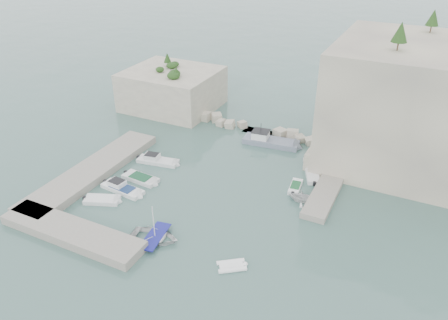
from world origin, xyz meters
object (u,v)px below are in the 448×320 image
at_px(tender_east_d, 313,169).
at_px(motorboat_a, 158,163).
at_px(motorboat_d, 123,191).
at_px(tender_east_c, 312,176).
at_px(tender_east_a, 301,202).
at_px(motorboat_e, 102,202).
at_px(work_boat, 271,144).
at_px(motorboat_c, 141,180).
at_px(inflatable_dinghy, 231,267).
at_px(rowboat, 155,239).
at_px(tender_east_b, 295,189).

bearing_deg(tender_east_d, motorboat_a, 134.49).
relative_size(motorboat_d, tender_east_d, 1.70).
bearing_deg(tender_east_c, tender_east_a, 162.14).
relative_size(motorboat_e, work_boat, 0.50).
height_order(motorboat_d, motorboat_c, motorboat_d).
height_order(motorboat_d, inflatable_dinghy, motorboat_d).
height_order(motorboat_e, motorboat_c, same).
bearing_deg(inflatable_dinghy, tender_east_a, 42.72).
bearing_deg(tender_east_d, tender_east_a, -150.94).
height_order(motorboat_a, work_boat, work_boat).
bearing_deg(motorboat_e, rowboat, -39.29).
relative_size(tender_east_a, work_boat, 0.35).
distance_m(inflatable_dinghy, work_boat, 28.33).
relative_size(motorboat_c, tender_east_b, 1.42).
bearing_deg(tender_east_b, motorboat_e, 116.30).
xyz_separation_m(inflatable_dinghy, tender_east_b, (1.28, 17.08, 0.00)).
distance_m(tender_east_b, tender_east_d, 6.04).
height_order(motorboat_a, tender_east_b, motorboat_a).
distance_m(motorboat_d, inflatable_dinghy, 20.03).
bearing_deg(motorboat_c, inflatable_dinghy, -23.54).
height_order(motorboat_c, inflatable_dinghy, motorboat_c).
bearing_deg(rowboat, motorboat_a, 24.29).
relative_size(inflatable_dinghy, tender_east_c, 0.61).
distance_m(motorboat_e, tender_east_c, 28.31).
distance_m(motorboat_a, work_boat, 18.05).
relative_size(motorboat_a, work_boat, 0.70).
bearing_deg(tender_east_b, motorboat_d, 110.76).
xyz_separation_m(motorboat_e, motorboat_c, (1.34, 6.36, 0.00)).
relative_size(motorboat_d, motorboat_c, 1.18).
height_order(tender_east_a, work_boat, work_boat).
xyz_separation_m(tender_east_a, tender_east_b, (-1.64, 2.51, 0.00)).
relative_size(inflatable_dinghy, work_boat, 0.33).
xyz_separation_m(motorboat_e, tender_east_b, (21.00, 13.66, 0.00)).
relative_size(motorboat_a, tender_east_b, 1.67).
height_order(motorboat_d, motorboat_e, motorboat_d).
distance_m(motorboat_a, tender_east_b, 20.33).
height_order(motorboat_e, tender_east_a, tender_east_a).
bearing_deg(motorboat_d, motorboat_e, -98.28).
bearing_deg(tender_east_a, tender_east_c, -2.68).
distance_m(motorboat_d, tender_east_d, 26.69).
height_order(motorboat_d, tender_east_d, tender_east_d).
bearing_deg(tender_east_b, motorboat_c, 103.62).
distance_m(motorboat_c, tender_east_a, 21.82).
distance_m(motorboat_a, motorboat_d, 8.31).
distance_m(motorboat_d, motorboat_c, 3.27).
distance_m(motorboat_c, inflatable_dinghy, 20.81).
distance_m(motorboat_e, rowboat, 10.67).
relative_size(rowboat, inflatable_dinghy, 1.71).
height_order(rowboat, inflatable_dinghy, rowboat).
xyz_separation_m(motorboat_a, rowboat, (9.39, -14.66, 0.00)).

